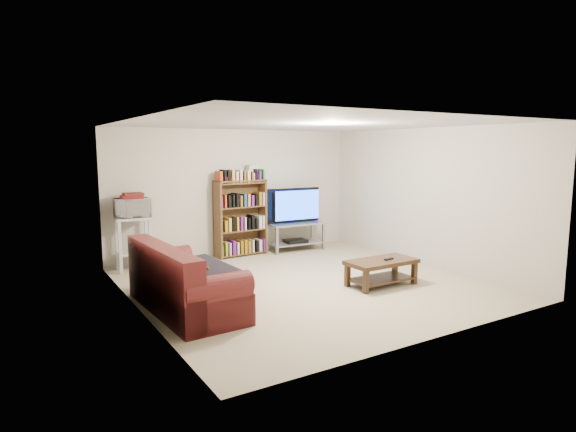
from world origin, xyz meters
TOP-DOWN VIEW (x-y plane):
  - floor at (0.00, 0.00)m, footprint 5.00×5.00m
  - ceiling at (0.00, 0.00)m, footprint 5.00×5.00m
  - wall_back at (0.00, 2.50)m, footprint 5.00×0.00m
  - wall_front at (0.00, -2.50)m, footprint 5.00×0.00m
  - wall_left at (-2.50, 0.00)m, footprint 0.00×5.00m
  - wall_right at (2.50, 0.00)m, footprint 0.00×5.00m
  - sofa at (-2.05, -0.19)m, footprint 0.97×2.05m
  - blanket at (-1.86, -0.32)m, footprint 0.90×1.10m
  - cat at (-1.87, -0.14)m, footprint 0.25×0.56m
  - coffee_table at (0.90, -0.65)m, footprint 1.08×0.54m
  - remote at (1.00, -0.70)m, footprint 0.18×0.08m
  - tv_stand at (1.14, 2.15)m, footprint 1.14×0.56m
  - television at (1.14, 2.15)m, footprint 1.21×0.22m
  - dvd_player at (1.14, 2.15)m, footprint 0.46×0.34m
  - bookshelf at (-0.00, 2.30)m, footprint 1.02×0.37m
  - shelf_clutter at (0.09, 2.32)m, footprint 0.74×0.26m
  - microwave_stand at (-2.05, 2.20)m, footprint 0.59×0.44m
  - microwave at (-2.05, 2.20)m, footprint 0.58×0.41m
  - game_boxes at (-2.05, 2.20)m, footprint 0.35×0.31m

SIDE VIEW (x-z plane):
  - floor at x=0.00m, z-range 0.00..0.00m
  - dvd_player at x=1.14m, z-range 0.16..0.22m
  - coffee_table at x=0.90m, z-range 0.08..0.47m
  - sofa at x=-2.05m, z-range -0.12..0.73m
  - tv_stand at x=1.14m, z-range 0.10..0.66m
  - remote at x=1.00m, z-range 0.39..0.41m
  - blanket at x=-1.86m, z-range 0.42..0.60m
  - cat at x=-1.87m, z-range 0.49..0.65m
  - microwave_stand at x=-2.05m, z-range 0.13..1.04m
  - bookshelf at x=0.00m, z-range 0.02..1.47m
  - television at x=1.14m, z-range 0.56..1.25m
  - microwave at x=-2.05m, z-range 0.91..1.22m
  - wall_back at x=0.00m, z-range -1.30..3.70m
  - wall_front at x=0.00m, z-range -1.30..3.70m
  - wall_left at x=-2.50m, z-range -1.30..3.70m
  - wall_right at x=2.50m, z-range -1.30..3.70m
  - game_boxes at x=-2.05m, z-range 1.22..1.27m
  - shelf_clutter at x=0.09m, z-range 1.41..1.70m
  - ceiling at x=0.00m, z-range 2.40..2.40m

